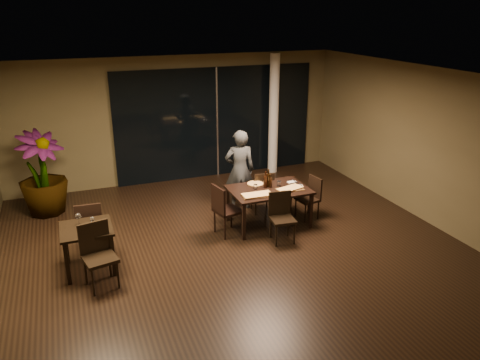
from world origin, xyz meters
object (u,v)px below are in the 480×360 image
object	(u,v)px
chair_side_far	(90,224)
bottle_b	(271,181)
potted_plant	(42,174)
bottle_a	(266,180)
side_table	(87,235)
chair_main_left	(224,208)
chair_main_far	(263,190)
chair_main_right	(311,195)
chair_main_near	(281,214)
bottle_c	(268,178)
chair_side_near	(98,251)
diner	(240,170)
main_table	(269,192)

from	to	relation	value
chair_side_far	bottle_b	distance (m)	3.40
potted_plant	bottle_a	xyz separation A→B (m)	(4.03, -2.07, 0.05)
chair_side_far	bottle_b	bearing A→B (deg)	-177.77
side_table	potted_plant	xyz separation A→B (m)	(-0.66, 2.65, 0.24)
chair_main_left	side_table	bearing A→B (deg)	87.30
chair_main_far	chair_main_right	world-z (taller)	chair_main_far
chair_main_left	potted_plant	bearing A→B (deg)	42.18
chair_main_far	bottle_a	distance (m)	0.63
chair_main_near	bottle_c	world-z (taller)	bottle_c
chair_main_left	chair_side_near	bearing A→B (deg)	99.10
chair_side_far	chair_side_near	xyz separation A→B (m)	(0.04, -1.10, 0.04)
potted_plant	bottle_b	bearing A→B (deg)	-26.97
chair_main_right	bottle_a	xyz separation A→B (m)	(-0.96, 0.08, 0.44)
bottle_b	side_table	bearing A→B (deg)	-170.88
chair_main_left	diner	size ratio (longest dim) A/B	0.58
chair_side_near	bottle_c	world-z (taller)	bottle_c
main_table	potted_plant	distance (m)	4.60
side_table	bottle_c	distance (m)	3.50
main_table	diner	world-z (taller)	diner
chair_main_near	chair_main_left	xyz separation A→B (m)	(-0.91, 0.55, 0.04)
main_table	bottle_a	bearing A→B (deg)	113.39
chair_main_far	chair_side_far	world-z (taller)	chair_side_far
potted_plant	bottle_b	distance (m)	4.62
chair_main_right	potted_plant	size ratio (longest dim) A/B	0.49
chair_main_near	chair_side_near	xyz separation A→B (m)	(-3.24, -0.34, 0.05)
chair_side_near	bottle_b	bearing A→B (deg)	5.21
diner	bottle_b	size ratio (longest dim) A/B	6.36
chair_main_left	bottle_a	distance (m)	1.01
chair_main_right	potted_plant	bearing A→B (deg)	-121.88
chair_main_left	chair_main_right	size ratio (longest dim) A/B	1.15
chair_main_right	chair_side_far	bearing A→B (deg)	-99.97
diner	potted_plant	xyz separation A→B (m)	(-3.84, 1.18, 0.02)
side_table	bottle_b	size ratio (longest dim) A/B	3.00
main_table	chair_main_right	bearing A→B (deg)	0.48
diner	chair_side_far	bearing A→B (deg)	28.19
main_table	bottle_a	distance (m)	0.25
chair_side_far	bottle_a	bearing A→B (deg)	-177.26
chair_main_far	bottle_a	bearing A→B (deg)	79.37
main_table	potted_plant	bearing A→B (deg)	152.10
bottle_a	bottle_c	bearing A→B (deg)	19.66
chair_side_far	bottle_b	size ratio (longest dim) A/B	3.51
chair_side_far	diner	xyz separation A→B (m)	(3.10, 0.87, 0.33)
main_table	bottle_a	world-z (taller)	bottle_a
chair_side_near	side_table	bearing A→B (deg)	90.67
side_table	chair_side_near	distance (m)	0.52
chair_main_near	bottle_c	distance (m)	0.88
chair_main_far	bottle_b	xyz separation A→B (m)	(-0.05, -0.49, 0.38)
chair_main_far	diner	size ratio (longest dim) A/B	0.53
main_table	chair_main_near	xyz separation A→B (m)	(-0.05, -0.66, -0.17)
chair_main_near	chair_side_near	distance (m)	3.26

